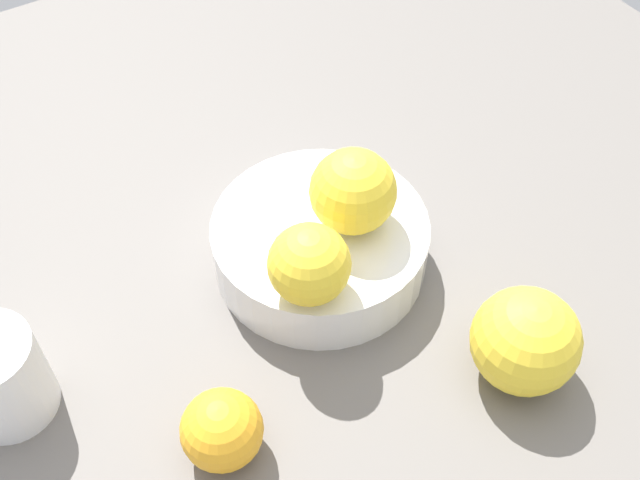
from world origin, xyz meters
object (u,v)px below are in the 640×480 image
at_px(orange_in_bowl_0, 309,264).
at_px(orange_loose_1, 222,430).
at_px(orange_in_bowl_1, 353,191).
at_px(fruit_bowl, 320,245).
at_px(orange_loose_0, 525,341).

distance_m(orange_in_bowl_0, orange_loose_1, 0.14).
height_order(orange_in_bowl_0, orange_in_bowl_1, orange_in_bowl_1).
bearing_deg(orange_in_bowl_1, orange_loose_1, -150.40).
xyz_separation_m(orange_in_bowl_0, orange_loose_1, (-0.11, -0.06, -0.05)).
distance_m(orange_in_bowl_1, orange_loose_1, 0.22).
relative_size(fruit_bowl, orange_in_bowl_1, 2.58).
relative_size(orange_in_bowl_1, orange_loose_1, 1.20).
relative_size(fruit_bowl, orange_loose_0, 2.22).
xyz_separation_m(fruit_bowl, orange_loose_1, (-0.16, -0.11, 0.01)).
distance_m(orange_in_bowl_0, orange_in_bowl_1, 0.08).
bearing_deg(orange_in_bowl_1, orange_in_bowl_0, -148.10).
relative_size(fruit_bowl, orange_in_bowl_0, 2.90).
xyz_separation_m(fruit_bowl, orange_in_bowl_1, (0.03, -0.01, 0.06)).
height_order(fruit_bowl, orange_in_bowl_0, orange_in_bowl_0).
bearing_deg(fruit_bowl, orange_in_bowl_1, -23.47).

